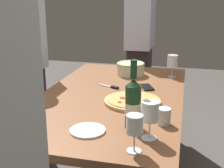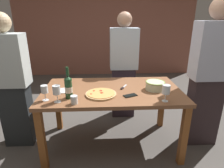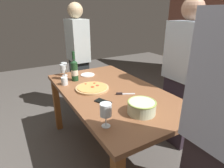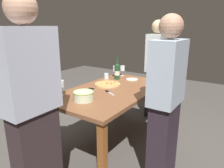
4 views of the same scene
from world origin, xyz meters
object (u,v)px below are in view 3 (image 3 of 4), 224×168
cell_phone (103,102)px  wine_glass_far_left (106,111)px  pizza (92,88)px  dining_table (112,99)px  pizza_knife (123,94)px  wine_glass_near_pizza (64,69)px  person_guest_left (183,77)px  serving_bowl (142,107)px  cup_amber (64,81)px  wine_glass_by_bottle (64,67)px  wine_bottle (74,70)px  person_host (78,59)px  side_plate (88,75)px

cell_phone → wine_glass_far_left: bearing=42.0°
pizza → wine_glass_far_left: wine_glass_far_left is taller
dining_table → pizza_knife: 0.17m
wine_glass_near_pizza → person_guest_left: (0.78, 1.08, -0.05)m
serving_bowl → cup_amber: bearing=-159.4°
dining_table → person_guest_left: size_ratio=0.99×
cup_amber → wine_glass_by_bottle: bearing=162.5°
dining_table → wine_glass_far_left: size_ratio=9.22×
wine_glass_near_pizza → cup_amber: (0.17, -0.05, -0.08)m
cup_amber → serving_bowl: bearing=20.6°
wine_bottle → wine_glass_by_bottle: size_ratio=2.07×
serving_bowl → wine_glass_far_left: size_ratio=1.29×
person_host → wine_glass_near_pizza: bearing=-29.0°
person_guest_left → serving_bowl: bearing=35.5°
dining_table → pizza: size_ratio=4.76×
pizza_knife → person_host: size_ratio=0.11×
wine_bottle → side_plate: size_ratio=1.96×
dining_table → serving_bowl: size_ratio=7.17×
pizza → wine_glass_by_bottle: bearing=-169.0°
wine_glass_near_pizza → cell_phone: (0.75, 0.11, -0.12)m
wine_bottle → pizza_knife: 0.66m
serving_bowl → person_guest_left: size_ratio=0.14×
pizza → side_plate: 0.45m
serving_bowl → wine_bottle: size_ratio=0.67×
wine_glass_by_bottle → wine_glass_far_left: bearing=-4.0°
wine_glass_near_pizza → wine_bottle: bearing=42.8°
wine_glass_by_bottle → person_guest_left: person_guest_left is taller
wine_glass_near_pizza → wine_glass_by_bottle: (-0.13, 0.05, -0.01)m
person_guest_left → pizza: bearing=-4.7°
wine_glass_by_bottle → person_guest_left: bearing=48.6°
wine_glass_near_pizza → person_host: (-0.61, 0.41, -0.06)m
wine_bottle → person_host: size_ratio=0.21×
wine_glass_far_left → person_host: 1.75m
serving_bowl → cell_phone: 0.36m
pizza_knife → person_host: (-1.31, 0.05, 0.06)m
wine_glass_by_bottle → cell_phone: bearing=4.3°
wine_glass_far_left → person_host: size_ratio=0.11×
pizza → side_plate: bearing=162.6°
wine_bottle → wine_glass_by_bottle: bearing=-168.3°
wine_glass_near_pizza → person_guest_left: 1.33m
person_host → wine_glass_far_left: bearing=-10.1°
dining_table → wine_glass_far_left: 0.66m
pizza_knife → person_guest_left: (0.08, 0.72, 0.06)m
wine_glass_by_bottle → cup_amber: bearing=-17.5°
cell_phone → person_host: 1.39m
side_plate → person_guest_left: (0.78, 0.79, 0.06)m
wine_bottle → side_plate: bearing=117.0°
dining_table → wine_glass_far_left: (0.52, -0.35, 0.21)m
wine_glass_far_left → wine_bottle: bearing=172.3°
wine_glass_far_left → cell_phone: 0.38m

